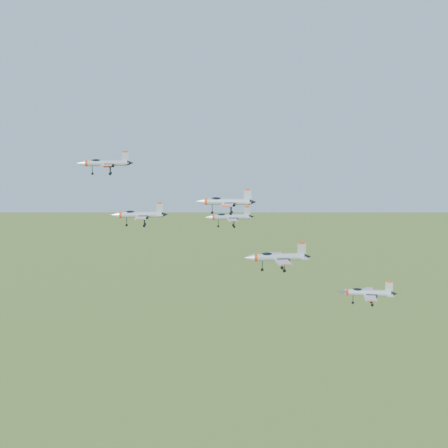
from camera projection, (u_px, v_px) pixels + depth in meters
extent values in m
cylinder|color=#ADB3BA|center=(106.00, 163.00, 141.51)|extent=(9.47, 1.40, 1.37)
cone|color=#ADB3BA|center=(81.00, 163.00, 140.85)|extent=(1.90, 1.37, 1.37)
cone|color=black|center=(131.00, 163.00, 142.14)|extent=(1.48, 1.17, 1.16)
ellipsoid|color=black|center=(96.00, 161.00, 141.15)|extent=(2.32, 0.99, 0.87)
cube|color=#ADB3BA|center=(106.00, 165.00, 138.69)|extent=(2.43, 4.64, 0.15)
cube|color=#ADB3BA|center=(108.00, 163.00, 144.46)|extent=(2.43, 4.64, 0.15)
cube|color=#ADB3BA|center=(125.00, 157.00, 141.77)|extent=(1.58, 0.13, 2.21)
cube|color=red|center=(125.00, 152.00, 141.58)|extent=(1.16, 0.15, 0.37)
cylinder|color=#ADB3BA|center=(141.00, 215.00, 132.08)|extent=(9.01, 1.85, 1.29)
cone|color=#ADB3BA|center=(115.00, 215.00, 131.77)|extent=(1.87, 1.40, 1.29)
cone|color=black|center=(165.00, 214.00, 132.38)|extent=(1.46, 1.18, 1.10)
ellipsoid|color=black|center=(130.00, 212.00, 131.87)|extent=(2.24, 1.06, 0.82)
cube|color=#ADB3BA|center=(141.00, 218.00, 129.39)|extent=(2.56, 4.51, 0.14)
cube|color=#ADB3BA|center=(142.00, 214.00, 134.88)|extent=(2.56, 4.51, 0.14)
cube|color=#ADB3BA|center=(160.00, 208.00, 132.09)|extent=(1.50, 0.21, 2.09)
cube|color=red|center=(160.00, 203.00, 131.91)|extent=(1.10, 0.21, 0.35)
cylinder|color=#ADB3BA|center=(227.00, 202.00, 119.21)|extent=(8.71, 3.03, 1.25)
cone|color=#ADB3BA|center=(200.00, 201.00, 119.67)|extent=(1.95, 1.58, 1.25)
cone|color=black|center=(253.00, 202.00, 118.76)|extent=(1.54, 1.32, 1.06)
ellipsoid|color=black|center=(216.00, 199.00, 119.32)|extent=(2.25, 1.32, 0.79)
cube|color=#ADB3BA|center=(227.00, 205.00, 116.59)|extent=(3.04, 4.59, 0.13)
cube|color=#ADB3BA|center=(229.00, 201.00, 121.87)|extent=(3.04, 4.59, 0.13)
cube|color=#ADB3BA|center=(248.00, 195.00, 118.64)|extent=(1.43, 0.41, 2.02)
cube|color=red|center=(248.00, 190.00, 118.47)|extent=(1.06, 0.35, 0.34)
cylinder|color=#ADB3BA|center=(230.00, 217.00, 137.97)|extent=(8.19, 1.34, 1.18)
cone|color=#ADB3BA|center=(208.00, 217.00, 137.48)|extent=(1.66, 1.21, 1.18)
cone|color=black|center=(252.00, 217.00, 138.44)|extent=(1.29, 1.03, 1.00)
ellipsoid|color=black|center=(221.00, 215.00, 137.69)|extent=(2.01, 0.89, 0.75)
cube|color=#ADB3BA|center=(233.00, 220.00, 135.53)|extent=(2.16, 4.03, 0.13)
cube|color=#ADB3BA|center=(230.00, 216.00, 140.51)|extent=(2.16, 4.03, 0.13)
cube|color=#ADB3BA|center=(247.00, 211.00, 138.14)|extent=(1.36, 0.14, 1.91)
cube|color=red|center=(247.00, 207.00, 137.97)|extent=(1.00, 0.15, 0.32)
cylinder|color=#ADB3BA|center=(279.00, 257.00, 126.50)|extent=(10.29, 1.70, 1.48)
cone|color=#ADB3BA|center=(249.00, 258.00, 125.89)|extent=(2.08, 1.53, 1.48)
cone|color=black|center=(308.00, 256.00, 127.08)|extent=(1.62, 1.29, 1.26)
ellipsoid|color=black|center=(267.00, 255.00, 126.16)|extent=(2.53, 1.12, 0.94)
cube|color=#ADB3BA|center=(283.00, 262.00, 123.43)|extent=(2.73, 5.07, 0.16)
cube|color=#ADB3BA|center=(277.00, 255.00, 129.70)|extent=(2.73, 5.07, 0.16)
cube|color=#ADB3BA|center=(302.00, 249.00, 126.70)|extent=(1.71, 0.17, 2.39)
cube|color=red|center=(302.00, 243.00, 126.49)|extent=(1.26, 0.19, 0.40)
cylinder|color=#ADB3BA|center=(368.00, 293.00, 135.15)|extent=(9.60, 3.78, 1.38)
cone|color=#ADB3BA|center=(341.00, 292.00, 135.92)|extent=(2.20, 1.82, 1.38)
cone|color=black|center=(394.00, 294.00, 134.40)|extent=(1.74, 1.51, 1.17)
ellipsoid|color=black|center=(357.00, 290.00, 135.38)|extent=(2.51, 1.56, 0.88)
cube|color=#ADB3BA|center=(370.00, 298.00, 132.26)|extent=(3.56, 5.14, 0.15)
cube|color=#ADB3BA|center=(368.00, 290.00, 138.07)|extent=(3.56, 5.14, 0.15)
cube|color=#ADB3BA|center=(389.00, 287.00, 134.32)|extent=(1.57, 0.53, 2.23)
cube|color=red|center=(389.00, 282.00, 134.13)|extent=(1.17, 0.44, 0.37)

